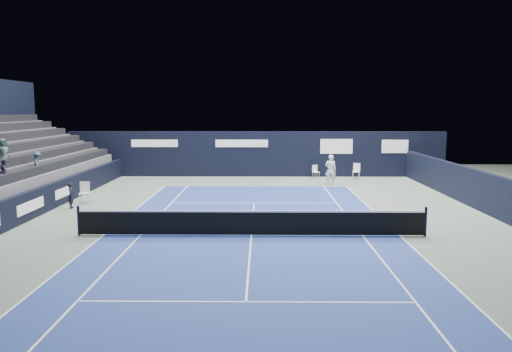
# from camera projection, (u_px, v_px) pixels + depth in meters

# --- Properties ---
(ground) EXTENTS (48.00, 48.00, 0.00)m
(ground) POSITION_uv_depth(u_px,v_px,m) (252.00, 223.00, 20.42)
(ground) COLOR #56665A
(ground) RESTS_ON ground
(court_surface) EXTENTS (10.97, 23.77, 0.01)m
(court_surface) POSITION_uv_depth(u_px,v_px,m) (251.00, 236.00, 18.44)
(court_surface) COLOR navy
(court_surface) RESTS_ON ground
(enclosure_wall_right) EXTENTS (0.30, 22.00, 1.80)m
(enclosure_wall_right) POSITION_uv_depth(u_px,v_px,m) (470.00, 187.00, 24.15)
(enclosure_wall_right) COLOR black
(enclosure_wall_right) RESTS_ON ground
(folding_chair_back_a) EXTENTS (0.50, 0.52, 0.88)m
(folding_chair_back_a) POSITION_uv_depth(u_px,v_px,m) (315.00, 169.00, 33.76)
(folding_chair_back_a) COLOR white
(folding_chair_back_a) RESTS_ON ground
(folding_chair_back_b) EXTENTS (0.59, 0.58, 1.05)m
(folding_chair_back_b) POSITION_uv_depth(u_px,v_px,m) (356.00, 170.00, 33.32)
(folding_chair_back_b) COLOR silver
(folding_chair_back_b) RESTS_ON ground
(line_judge_chair) EXTENTS (0.54, 0.52, 1.06)m
(line_judge_chair) POSITION_uv_depth(u_px,v_px,m) (85.00, 191.00, 24.78)
(line_judge_chair) COLOR silver
(line_judge_chair) RESTS_ON ground
(line_judge) EXTENTS (0.37, 0.49, 1.21)m
(line_judge) POSITION_uv_depth(u_px,v_px,m) (71.00, 196.00, 23.43)
(line_judge) COLOR black
(line_judge) RESTS_ON ground
(court_markings) EXTENTS (11.03, 23.83, 0.00)m
(court_markings) POSITION_uv_depth(u_px,v_px,m) (251.00, 235.00, 18.44)
(court_markings) COLOR white
(court_markings) RESTS_ON court_surface
(tennis_net) EXTENTS (12.90, 0.10, 1.10)m
(tennis_net) POSITION_uv_depth(u_px,v_px,m) (251.00, 222.00, 18.37)
(tennis_net) COLOR black
(tennis_net) RESTS_ON ground
(back_sponsor_wall) EXTENTS (26.00, 0.63, 3.10)m
(back_sponsor_wall) POSITION_uv_depth(u_px,v_px,m) (256.00, 154.00, 34.58)
(back_sponsor_wall) COLOR black
(back_sponsor_wall) RESTS_ON ground
(side_barrier_left) EXTENTS (0.33, 22.00, 1.20)m
(side_barrier_left) POSITION_uv_depth(u_px,v_px,m) (60.00, 192.00, 24.39)
(side_barrier_left) COLOR black
(side_barrier_left) RESTS_ON ground
(tennis_player) EXTENTS (0.74, 0.89, 1.85)m
(tennis_player) POSITION_uv_depth(u_px,v_px,m) (331.00, 170.00, 30.78)
(tennis_player) COLOR white
(tennis_player) RESTS_ON ground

